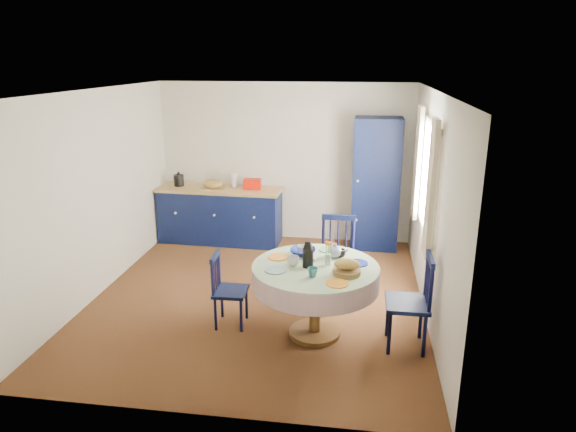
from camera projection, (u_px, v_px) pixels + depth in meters
The scene contains 17 objects.
floor at pixel (259, 296), 6.40m from camera, with size 4.50×4.50×0.00m, color black.
ceiling at pixel (255, 91), 5.66m from camera, with size 4.50×4.50×0.00m, color white.
wall_back at pixel (285, 163), 8.16m from camera, with size 4.00×0.02×2.50m, color silver.
wall_left at pixel (97, 194), 6.30m from camera, with size 0.02×4.50×2.50m, color silver.
wall_right at pixel (432, 206), 5.76m from camera, with size 0.02×4.50×2.50m, color silver.
window at pixel (426, 177), 5.97m from camera, with size 0.10×1.74×1.45m.
kitchen_counter at pixel (220, 214), 8.20m from camera, with size 2.00×0.69×1.12m.
pantry_cabinet at pixel (376, 184), 7.80m from camera, with size 0.71×0.52×2.02m.
dining_table at pixel (316, 277), 5.32m from camera, with size 1.32×1.32×1.08m.
chair_left at pixel (227, 289), 5.62m from camera, with size 0.36×0.38×0.83m.
chair_far at pixel (337, 258), 6.26m from camera, with size 0.46×0.44×1.02m.
chair_right at pixel (412, 301), 5.15m from camera, with size 0.43×0.45×1.00m.
mug_a at pixel (293, 261), 5.29m from camera, with size 0.12×0.12×0.10m, color silver.
mug_b at pixel (313, 272), 5.00m from camera, with size 0.10×0.10×0.09m, color #327375.
mug_c at pixel (341, 253), 5.50m from camera, with size 0.11×0.11×0.09m, color black.
mug_d at pixel (302, 250), 5.59m from camera, with size 0.10×0.10×0.09m, color silver.
cobalt_bowl at pixel (303, 252), 5.57m from camera, with size 0.27×0.27×0.07m, color navy.
Camera 1 is at (1.19, -5.71, 2.85)m, focal length 32.00 mm.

